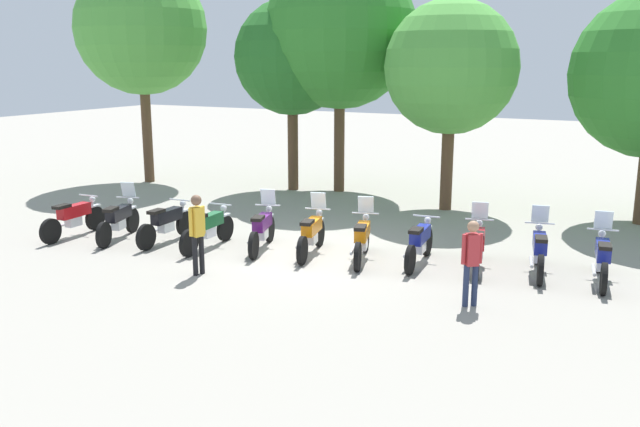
% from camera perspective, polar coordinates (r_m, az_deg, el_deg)
% --- Properties ---
extents(ground_plane, '(80.00, 80.00, 0.00)m').
position_cam_1_polar(ground_plane, '(15.79, -0.84, -3.54)').
color(ground_plane, gray).
extents(motorcycle_0, '(0.62, 2.19, 0.99)m').
position_cam_1_polar(motorcycle_0, '(18.45, -19.95, -0.30)').
color(motorcycle_0, black).
rests_on(motorcycle_0, ground_plane).
extents(motorcycle_1, '(0.85, 2.12, 1.37)m').
position_cam_1_polar(motorcycle_1, '(17.80, -16.52, -0.47)').
color(motorcycle_1, black).
rests_on(motorcycle_1, ground_plane).
extents(motorcycle_2, '(0.62, 2.19, 0.99)m').
position_cam_1_polar(motorcycle_2, '(17.22, -12.75, -0.74)').
color(motorcycle_2, black).
rests_on(motorcycle_2, ground_plane).
extents(motorcycle_3, '(0.62, 2.19, 0.99)m').
position_cam_1_polar(motorcycle_3, '(16.50, -9.37, -1.19)').
color(motorcycle_3, black).
rests_on(motorcycle_3, ground_plane).
extents(motorcycle_4, '(0.87, 2.11, 1.37)m').
position_cam_1_polar(motorcycle_4, '(16.20, -4.87, -1.26)').
color(motorcycle_4, black).
rests_on(motorcycle_4, ground_plane).
extents(motorcycle_5, '(0.74, 2.16, 1.37)m').
position_cam_1_polar(motorcycle_5, '(15.74, -0.70, -1.64)').
color(motorcycle_5, black).
rests_on(motorcycle_5, ground_plane).
extents(motorcycle_6, '(0.85, 2.12, 1.37)m').
position_cam_1_polar(motorcycle_6, '(15.31, 3.56, -2.08)').
color(motorcycle_6, black).
rests_on(motorcycle_6, ground_plane).
extents(motorcycle_7, '(0.62, 2.19, 0.99)m').
position_cam_1_polar(motorcycle_7, '(15.16, 8.36, -2.40)').
color(motorcycle_7, black).
rests_on(motorcycle_7, ground_plane).
extents(motorcycle_8, '(0.76, 2.15, 1.37)m').
position_cam_1_polar(motorcycle_8, '(15.07, 13.11, -2.64)').
color(motorcycle_8, black).
rests_on(motorcycle_8, ground_plane).
extents(motorcycle_9, '(0.72, 2.16, 1.37)m').
position_cam_1_polar(motorcycle_9, '(15.08, 17.91, -2.93)').
color(motorcycle_9, black).
rests_on(motorcycle_9, ground_plane).
extents(motorcycle_10, '(0.62, 2.18, 1.37)m').
position_cam_1_polar(motorcycle_10, '(14.95, 22.60, -3.43)').
color(motorcycle_10, black).
rests_on(motorcycle_10, ground_plane).
extents(person_0, '(0.28, 0.41, 1.71)m').
position_cam_1_polar(person_0, '(14.39, -10.26, -1.22)').
color(person_0, black).
rests_on(person_0, ground_plane).
extents(person_1, '(0.36, 0.31, 1.62)m').
position_cam_1_polar(person_1, '(12.66, 12.61, -3.59)').
color(person_1, '#232D4C').
rests_on(person_1, ground_plane).
extents(tree_0, '(4.66, 4.66, 7.83)m').
position_cam_1_polar(tree_0, '(25.75, -14.77, 14.73)').
color(tree_0, brown).
rests_on(tree_0, ground_plane).
extents(tree_1, '(3.89, 3.89, 6.47)m').
position_cam_1_polar(tree_1, '(23.38, -2.35, 12.95)').
color(tree_1, brown).
rests_on(tree_1, ground_plane).
extents(tree_2, '(5.05, 5.05, 7.86)m').
position_cam_1_polar(tree_2, '(23.10, 1.68, 14.97)').
color(tree_2, brown).
rests_on(tree_2, ground_plane).
extents(tree_3, '(3.91, 3.91, 6.18)m').
position_cam_1_polar(tree_3, '(20.50, 10.93, 11.94)').
color(tree_3, brown).
rests_on(tree_3, ground_plane).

